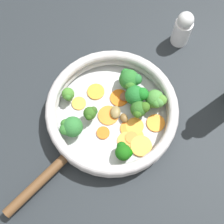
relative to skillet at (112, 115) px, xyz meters
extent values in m
plane|color=#20252A|center=(0.00, 0.00, -0.01)|extent=(4.00, 4.00, 0.00)
cylinder|color=#B2B5B7|center=(0.00, 0.00, 0.00)|extent=(0.27, 0.27, 0.01)
torus|color=#B9B6B9|center=(0.00, 0.00, 0.02)|extent=(0.30, 0.30, 0.02)
torus|color=#B9B6B9|center=(0.00, 0.00, 0.04)|extent=(0.30, 0.30, 0.02)
cylinder|color=brown|center=(0.10, -0.20, 0.02)|extent=(0.10, 0.16, 0.02)
sphere|color=#B3B9BB|center=(0.03, -0.13, 0.01)|extent=(0.01, 0.01, 0.01)
sphere|color=#B6B4B3|center=(0.08, -0.10, 0.01)|extent=(0.01, 0.01, 0.01)
cylinder|color=#F09739|center=(0.09, 0.04, 0.01)|extent=(0.05, 0.05, 0.01)
cylinder|color=orange|center=(0.05, 0.02, 0.01)|extent=(0.05, 0.05, 0.00)
cylinder|color=orange|center=(0.07, 0.02, 0.01)|extent=(0.04, 0.04, 0.01)
cylinder|color=orange|center=(0.00, -0.01, 0.01)|extent=(0.05, 0.05, 0.00)
cylinder|color=orange|center=(0.07, 0.01, 0.01)|extent=(0.05, 0.05, 0.00)
cylinder|color=#EF9D3C|center=(-0.05, -0.06, 0.01)|extent=(0.04, 0.04, 0.00)
cylinder|color=orange|center=(-0.07, -0.02, 0.01)|extent=(0.05, 0.05, 0.00)
cylinder|color=orange|center=(0.07, 0.04, 0.01)|extent=(0.03, 0.03, 0.00)
cylinder|color=orange|center=(-0.03, 0.03, 0.01)|extent=(0.06, 0.06, 0.00)
cylinder|color=orange|center=(0.04, -0.03, 0.01)|extent=(0.04, 0.04, 0.01)
cylinder|color=orange|center=(0.05, 0.09, 0.01)|extent=(0.06, 0.06, 0.00)
cylinder|color=orange|center=(0.04, 0.04, 0.01)|extent=(0.06, 0.06, 0.00)
cylinder|color=#7CA04E|center=(0.01, -0.09, 0.02)|extent=(0.01, 0.01, 0.02)
sphere|color=#2A6B2F|center=(0.01, -0.09, 0.04)|extent=(0.05, 0.05, 0.05)
sphere|color=#2F6F2B|center=(0.01, -0.11, 0.04)|extent=(0.03, 0.03, 0.03)
sphere|color=#2E6827|center=(0.00, -0.11, 0.04)|extent=(0.02, 0.02, 0.02)
cylinder|color=#6D944F|center=(-0.02, 0.06, 0.02)|extent=(0.01, 0.01, 0.02)
sphere|color=#1D6527|center=(-0.02, 0.06, 0.04)|extent=(0.05, 0.05, 0.05)
sphere|color=#1A5D28|center=(-0.01, 0.07, 0.05)|extent=(0.02, 0.02, 0.02)
sphere|color=#16691D|center=(-0.01, 0.07, 0.05)|extent=(0.03, 0.03, 0.03)
cylinder|color=#68984D|center=(-0.06, 0.06, 0.02)|extent=(0.02, 0.02, 0.02)
sphere|color=#246726|center=(-0.06, 0.06, 0.04)|extent=(0.05, 0.05, 0.05)
sphere|color=#206D26|center=(-0.07, 0.06, 0.04)|extent=(0.02, 0.02, 0.02)
sphere|color=#22632B|center=(-0.05, 0.08, 0.04)|extent=(0.03, 0.03, 0.03)
sphere|color=#2E6921|center=(-0.04, 0.06, 0.04)|extent=(0.02, 0.02, 0.02)
cylinder|color=#669055|center=(-0.01, -0.05, 0.02)|extent=(0.01, 0.01, 0.02)
sphere|color=#2D5B1B|center=(-0.01, -0.05, 0.04)|extent=(0.03, 0.03, 0.03)
sphere|color=#2E511A|center=(-0.01, -0.04, 0.04)|extent=(0.02, 0.02, 0.02)
sphere|color=#275F25|center=(-0.01, -0.04, 0.04)|extent=(0.02, 0.02, 0.02)
sphere|color=#295517|center=(0.00, -0.05, 0.04)|extent=(0.02, 0.02, 0.02)
cylinder|color=#648D55|center=(0.10, -0.01, 0.01)|extent=(0.01, 0.01, 0.01)
sphere|color=#155610|center=(0.10, -0.01, 0.03)|extent=(0.04, 0.04, 0.04)
sphere|color=#0B6006|center=(0.10, 0.00, 0.03)|extent=(0.02, 0.02, 0.02)
sphere|color=#135710|center=(0.09, -0.01, 0.03)|extent=(0.02, 0.02, 0.02)
cylinder|color=#659252|center=(-0.07, -0.08, 0.02)|extent=(0.02, 0.02, 0.02)
sphere|color=#3F7A2A|center=(-0.07, -0.08, 0.03)|extent=(0.03, 0.03, 0.03)
sphere|color=#367228|center=(-0.06, -0.08, 0.04)|extent=(0.01, 0.01, 0.01)
sphere|color=#497F31|center=(-0.06, -0.08, 0.04)|extent=(0.02, 0.02, 0.02)
cylinder|color=#5F8E4B|center=(0.02, 0.06, 0.02)|extent=(0.01, 0.01, 0.02)
sphere|color=#295C20|center=(0.02, 0.06, 0.03)|extent=(0.04, 0.04, 0.04)
sphere|color=#325D1A|center=(0.02, 0.07, 0.04)|extent=(0.02, 0.02, 0.02)
sphere|color=#2F5F1A|center=(0.03, 0.05, 0.04)|extent=(0.02, 0.02, 0.02)
cylinder|color=#8DB763|center=(0.01, 0.10, 0.02)|extent=(0.01, 0.01, 0.02)
sphere|color=#417F35|center=(0.01, 0.10, 0.03)|extent=(0.04, 0.04, 0.04)
sphere|color=#497F2D|center=(0.02, 0.11, 0.04)|extent=(0.03, 0.03, 0.03)
sphere|color=#49883E|center=(0.02, 0.10, 0.04)|extent=(0.02, 0.02, 0.02)
sphere|color=#3F7F33|center=(0.02, 0.10, 0.04)|extent=(0.02, 0.02, 0.02)
ellipsoid|color=brown|center=(-0.03, 0.05, 0.01)|extent=(0.03, 0.04, 0.01)
ellipsoid|color=olive|center=(0.00, 0.01, 0.01)|extent=(0.04, 0.03, 0.01)
ellipsoid|color=brown|center=(0.02, 0.02, 0.01)|extent=(0.02, 0.02, 0.01)
cylinder|color=white|center=(-0.14, 0.23, 0.03)|extent=(0.04, 0.04, 0.07)
sphere|color=silver|center=(-0.14, 0.23, 0.08)|extent=(0.04, 0.04, 0.04)
camera|label=1|loc=(0.24, -0.08, 0.68)|focal=50.00mm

